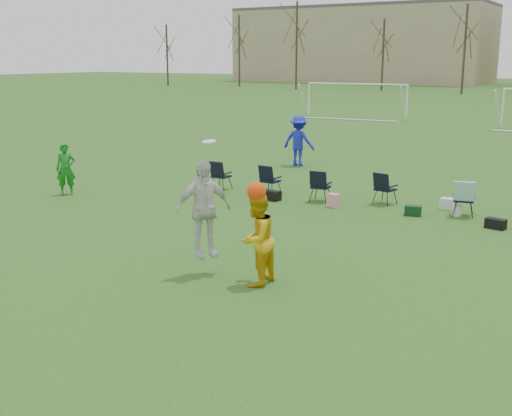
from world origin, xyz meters
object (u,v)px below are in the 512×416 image
Objects in this scene: fielder_green_near at (66,169)px; center_contest at (230,223)px; goal_left at (357,91)px; fielder_blue at (299,141)px.

fielder_green_near is 9.74m from center_contest.
goal_left is (-2.39, 29.51, 1.09)m from fielder_green_near.
center_contest is at bearing -76.39° from goal_left.
fielder_green_near is at bearing 155.86° from center_contest.
center_contest reaches higher than fielder_green_near.
goal_left is (-6.12, 20.70, 0.91)m from fielder_blue.
fielder_green_near is 9.57m from fielder_blue.
goal_left is at bearing -76.55° from fielder_blue.
fielder_blue is 13.79m from center_contest.
goal_left reaches higher than fielder_green_near.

